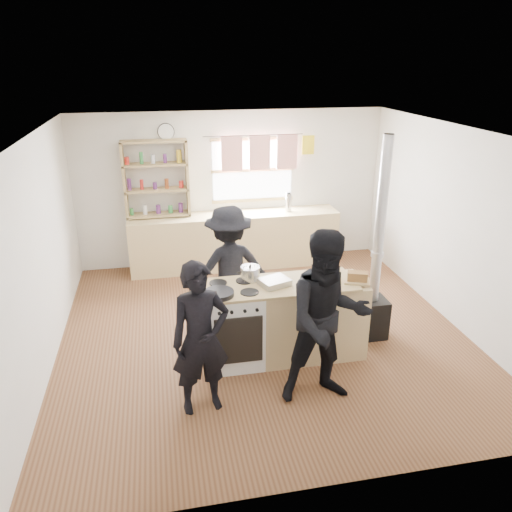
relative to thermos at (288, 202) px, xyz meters
name	(u,v)px	position (x,y,z in m)	size (l,w,h in m)	color
ground	(263,333)	(-0.90, -2.22, -1.05)	(5.00, 5.00, 0.01)	brown
back_counter	(235,240)	(-0.90, 0.00, -0.60)	(3.40, 0.55, 0.90)	#D4BB80
shelving_unit	(156,179)	(-2.10, 0.12, 0.46)	(1.00, 0.28, 1.20)	tan
thermos	(288,202)	(0.00, 0.00, 0.00)	(0.10, 0.10, 0.30)	silver
cooking_island	(285,320)	(-0.75, -2.77, -0.58)	(1.97, 0.64, 0.93)	white
skillet_greens	(219,293)	(-1.53, -2.93, -0.09)	(0.34, 0.34, 0.05)	black
roast_tray	(274,282)	(-0.89, -2.78, -0.08)	(0.38, 0.34, 0.07)	silver
stockpot_stove	(250,273)	(-1.13, -2.60, -0.04)	(0.22, 0.22, 0.18)	#BABABC
stockpot_counter	(325,271)	(-0.29, -2.72, -0.03)	(0.28, 0.28, 0.21)	silver
bread_board	(357,278)	(0.03, -2.89, -0.07)	(0.33, 0.29, 0.12)	tan
flue_heater	(374,288)	(0.42, -2.54, -0.40)	(0.35, 0.35, 2.50)	black
person_near_left	(201,339)	(-1.78, -3.52, -0.27)	(0.57, 0.37, 1.56)	black
person_near_right	(328,319)	(-0.55, -3.59, -0.14)	(0.88, 0.69, 1.81)	black
person_far	(229,268)	(-1.27, -1.93, -0.25)	(1.04, 0.60, 1.61)	black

